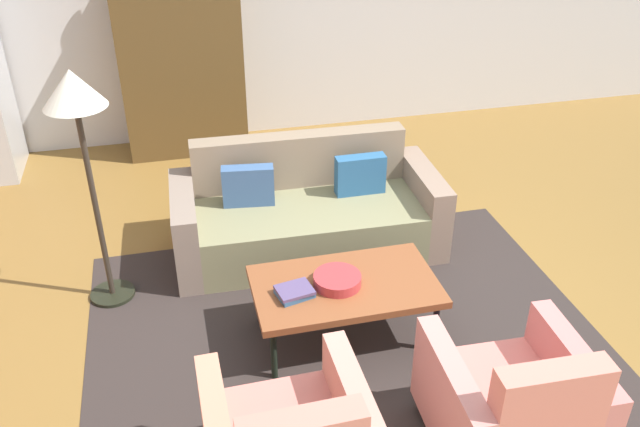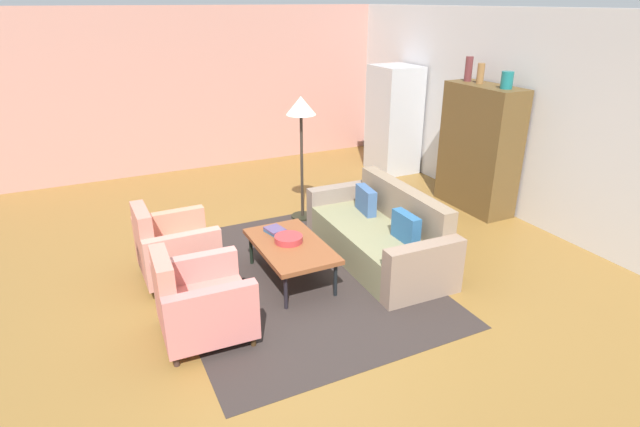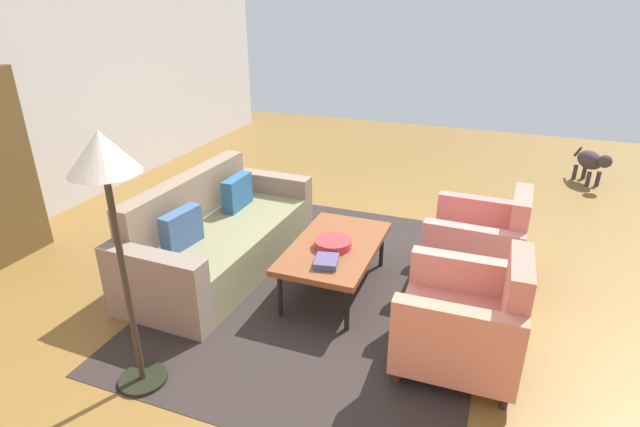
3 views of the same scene
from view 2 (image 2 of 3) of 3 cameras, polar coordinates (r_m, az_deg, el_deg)
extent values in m
plane|color=brown|center=(5.50, -1.79, -8.87)|extent=(11.77, 11.77, 0.00)
cube|color=silver|center=(7.16, 26.04, 8.52)|extent=(9.81, 0.12, 2.80)
cube|color=tan|center=(9.50, -14.51, 13.10)|extent=(0.12, 7.29, 2.80)
cube|color=#2F2725|center=(5.79, -2.78, -7.13)|extent=(3.40, 2.60, 0.01)
cube|color=#7A7754|center=(6.13, 6.25, -3.27)|extent=(1.76, 0.95, 0.42)
cube|color=#84705A|center=(6.21, 9.21, -0.82)|extent=(1.74, 0.23, 0.86)
cube|color=#876F5D|center=(5.37, 11.47, -6.37)|extent=(0.21, 0.90, 0.62)
cube|color=gray|center=(6.85, 2.26, 0.69)|extent=(0.21, 0.90, 0.62)
cube|color=#295A88|center=(5.68, 9.56, -1.53)|extent=(0.40, 0.12, 0.32)
cube|color=#3B5A87|center=(6.38, 5.14, 1.50)|extent=(0.41, 0.17, 0.32)
cylinder|color=black|center=(6.21, -2.80, -2.96)|extent=(0.04, 0.04, 0.38)
cylinder|color=black|center=(5.36, 1.73, -7.39)|extent=(0.04, 0.04, 0.38)
cylinder|color=black|center=(6.04, -7.70, -3.95)|extent=(0.04, 0.04, 0.38)
cylinder|color=black|center=(5.16, -3.85, -8.75)|extent=(0.04, 0.04, 0.38)
cube|color=brown|center=(5.58, -3.33, -3.62)|extent=(1.20, 0.70, 0.05)
cylinder|color=#342911|center=(6.35, -13.00, -4.37)|extent=(0.05, 0.05, 0.10)
cylinder|color=#2F2B13|center=(5.77, -11.27, -7.17)|extent=(0.05, 0.05, 0.10)
cylinder|color=#2D1F20|center=(6.26, -19.03, -5.53)|extent=(0.05, 0.05, 0.10)
cylinder|color=#3B2A11|center=(5.66, -17.94, -8.52)|extent=(0.05, 0.05, 0.10)
cube|color=#C77166|center=(5.91, -15.52, -4.63)|extent=(0.57, 0.81, 0.30)
cube|color=tan|center=(5.76, -18.96, -3.12)|extent=(0.56, 0.15, 0.78)
cube|color=tan|center=(6.15, -16.32, -2.23)|extent=(0.13, 0.80, 0.56)
cube|color=tan|center=(5.55, -14.90, -4.91)|extent=(0.13, 0.80, 0.56)
cylinder|color=#302B10|center=(5.32, -9.61, -9.81)|extent=(0.05, 0.05, 0.10)
cylinder|color=#3A2512|center=(4.77, -7.45, -13.91)|extent=(0.05, 0.05, 0.10)
cylinder|color=#37241A|center=(5.24, -16.94, -11.15)|extent=(0.05, 0.05, 0.10)
cylinder|color=#392520|center=(4.68, -15.73, -15.53)|extent=(0.05, 0.05, 0.10)
cube|color=#D27268|center=(4.88, -12.64, -10.58)|extent=(0.59, 0.82, 0.30)
cube|color=#D47968|center=(4.72, -16.85, -8.85)|extent=(0.56, 0.16, 0.78)
cube|color=tan|center=(5.10, -13.57, -7.38)|extent=(0.15, 0.80, 0.56)
cube|color=#C8726D|center=(4.53, -11.87, -11.43)|extent=(0.15, 0.80, 0.56)
cylinder|color=#AB3235|center=(5.60, -3.55, -2.85)|extent=(0.31, 0.31, 0.07)
cube|color=#305A86|center=(5.84, -5.06, -1.98)|extent=(0.25, 0.22, 0.03)
cube|color=#52426B|center=(5.82, -5.07, -1.74)|extent=(0.25, 0.22, 0.02)
cube|color=brown|center=(7.76, 17.34, 6.93)|extent=(1.20, 0.50, 1.80)
cube|color=#4C2318|center=(8.15, 17.26, 7.66)|extent=(0.56, 0.01, 1.51)
cube|color=#4E2815|center=(7.74, 20.23, 6.50)|extent=(0.56, 0.01, 1.51)
cylinder|color=brown|center=(7.85, 16.26, 15.24)|extent=(0.11, 0.11, 0.34)
cylinder|color=olive|center=(7.67, 17.49, 14.69)|extent=(0.10, 0.10, 0.28)
cylinder|color=#18686A|center=(7.32, 20.15, 13.81)|extent=(0.16, 0.16, 0.22)
cube|color=#B7BABF|center=(9.26, 8.22, 10.34)|extent=(0.80, 0.70, 1.85)
cylinder|color=#99999E|center=(9.41, 10.33, 10.99)|extent=(0.02, 0.02, 0.70)
cylinder|color=black|center=(7.33, -1.96, -0.30)|extent=(0.32, 0.32, 0.03)
cylinder|color=#312821|center=(7.07, -2.04, 5.23)|extent=(0.04, 0.04, 1.45)
cone|color=silver|center=(6.86, -2.14, 11.97)|extent=(0.40, 0.40, 0.24)
camera|label=1|loc=(5.80, -43.14, 18.35)|focal=37.36mm
camera|label=3|loc=(8.23, -22.25, 17.78)|focal=28.02mm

